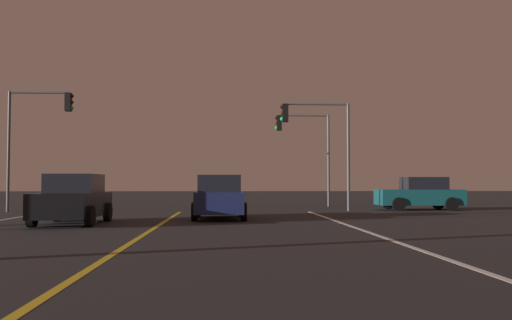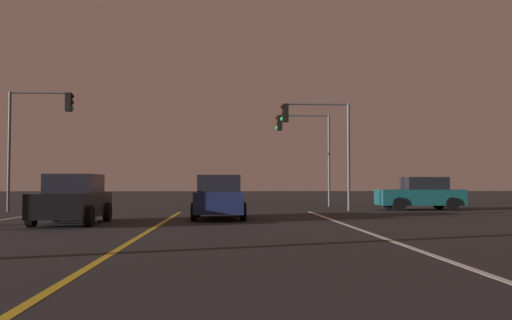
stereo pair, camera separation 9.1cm
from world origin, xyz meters
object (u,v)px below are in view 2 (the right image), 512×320
at_px(car_oncoming, 73,200).
at_px(traffic_light_far_right, 303,138).
at_px(traffic_light_near_right, 316,130).
at_px(car_crossing_side, 421,194).
at_px(car_ahead_far, 219,198).
at_px(traffic_light_near_left, 39,123).

bearing_deg(car_oncoming, traffic_light_far_right, 144.79).
bearing_deg(traffic_light_near_right, car_crossing_side, -170.56).
relative_size(car_crossing_side, traffic_light_far_right, 0.79).
bearing_deg(car_ahead_far, traffic_light_near_right, -39.01).
bearing_deg(traffic_light_near_right, traffic_light_near_left, 0.00).
bearing_deg(car_ahead_far, traffic_light_far_right, -23.10).
distance_m(traffic_light_near_left, traffic_light_far_right, 14.72).
relative_size(car_crossing_side, traffic_light_near_right, 0.80).
relative_size(car_oncoming, traffic_light_far_right, 0.79).
bearing_deg(traffic_light_far_right, traffic_light_near_left, 21.94).
height_order(car_oncoming, traffic_light_near_right, traffic_light_near_right).
distance_m(car_oncoming, traffic_light_far_right, 17.24).
bearing_deg(traffic_light_near_left, car_oncoming, -64.98).
xyz_separation_m(car_ahead_far, traffic_light_near_right, (4.69, 5.79, 3.20)).
relative_size(traffic_light_near_right, traffic_light_near_left, 0.92).
relative_size(car_oncoming, traffic_light_near_left, 0.74).
height_order(traffic_light_near_left, traffic_light_far_right, traffic_light_near_left).
height_order(car_crossing_side, car_ahead_far, same).
height_order(car_ahead_far, traffic_light_near_left, traffic_light_near_left).
bearing_deg(traffic_light_far_right, traffic_light_near_right, 88.71).
bearing_deg(car_ahead_far, car_oncoming, 117.20).
xyz_separation_m(car_oncoming, car_ahead_far, (4.94, 2.54, 0.00)).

